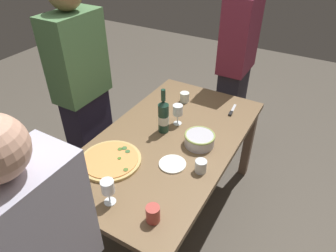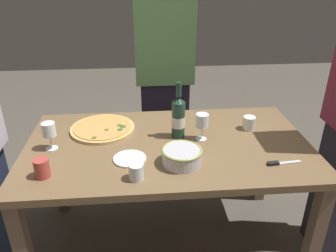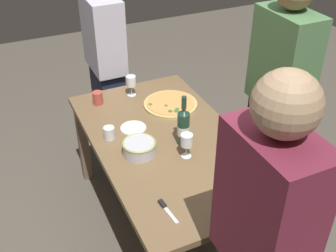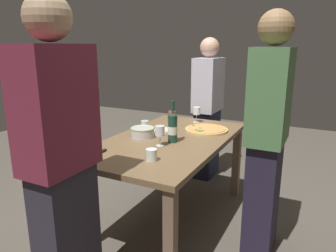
% 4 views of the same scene
% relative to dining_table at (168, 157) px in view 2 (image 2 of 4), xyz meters
% --- Properties ---
extents(ground_plane, '(8.00, 8.00, 0.00)m').
position_rel_dining_table_xyz_m(ground_plane, '(0.00, 0.00, -0.66)').
color(ground_plane, '#554E44').
extents(dining_table, '(1.60, 0.90, 0.75)m').
position_rel_dining_table_xyz_m(dining_table, '(0.00, 0.00, 0.00)').
color(dining_table, brown).
rests_on(dining_table, ground).
extents(pizza, '(0.39, 0.39, 0.03)m').
position_rel_dining_table_xyz_m(pizza, '(-0.38, 0.20, 0.10)').
color(pizza, tan).
rests_on(pizza, dining_table).
extents(serving_bowl, '(0.21, 0.21, 0.08)m').
position_rel_dining_table_xyz_m(serving_bowl, '(0.05, -0.21, 0.14)').
color(serving_bowl, silver).
rests_on(serving_bowl, dining_table).
extents(wine_bottle, '(0.08, 0.08, 0.33)m').
position_rel_dining_table_xyz_m(wine_bottle, '(0.07, 0.07, 0.22)').
color(wine_bottle, '#1C3C2D').
rests_on(wine_bottle, dining_table).
extents(wine_glass_near_pizza, '(0.07, 0.07, 0.16)m').
position_rel_dining_table_xyz_m(wine_glass_near_pizza, '(-0.64, -0.01, 0.20)').
color(wine_glass_near_pizza, white).
rests_on(wine_glass_near_pizza, dining_table).
extents(wine_glass_by_bottle, '(0.07, 0.07, 0.16)m').
position_rel_dining_table_xyz_m(wine_glass_by_bottle, '(0.20, 0.03, 0.21)').
color(wine_glass_by_bottle, white).
rests_on(wine_glass_by_bottle, dining_table).
extents(cup_amber, '(0.07, 0.07, 0.09)m').
position_rel_dining_table_xyz_m(cup_amber, '(-0.62, -0.27, 0.14)').
color(cup_amber, '#BA453C').
rests_on(cup_amber, dining_table).
extents(cup_ceramic, '(0.07, 0.07, 0.08)m').
position_rel_dining_table_xyz_m(cup_ceramic, '(-0.18, -0.33, 0.13)').
color(cup_ceramic, white).
rests_on(cup_ceramic, dining_table).
extents(cup_spare, '(0.07, 0.07, 0.08)m').
position_rel_dining_table_xyz_m(cup_spare, '(0.51, 0.13, 0.13)').
color(cup_spare, white).
rests_on(cup_spare, dining_table).
extents(side_plate, '(0.17, 0.17, 0.01)m').
position_rel_dining_table_xyz_m(side_plate, '(-0.21, -0.15, 0.10)').
color(side_plate, white).
rests_on(side_plate, dining_table).
extents(pizza_knife, '(0.18, 0.04, 0.02)m').
position_rel_dining_table_xyz_m(pizza_knife, '(0.55, -0.26, 0.10)').
color(pizza_knife, silver).
rests_on(pizza_knife, dining_table).
extents(person_host, '(0.43, 0.24, 1.73)m').
position_rel_dining_table_xyz_m(person_host, '(0.04, 0.80, 0.22)').
color(person_host, '#221D2F').
rests_on(person_host, ground).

